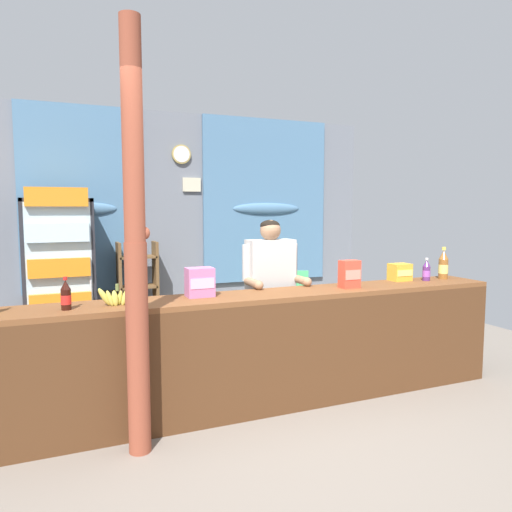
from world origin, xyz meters
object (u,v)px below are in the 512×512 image
(soda_bottle_iced_tea, at_px, (443,265))
(soda_bottle_grape_soda, at_px, (426,271))
(bottle_shelf_rack, at_px, (138,289))
(plastic_lawn_chair, at_px, (290,298))
(snack_box_wafer, at_px, (200,282))
(snack_box_choco_powder, at_px, (400,272))
(snack_box_crackers, at_px, (349,274))
(shopkeeper, at_px, (271,281))
(timber_post, at_px, (135,251))
(drink_fridge, at_px, (59,264))
(banana_bunch, at_px, (117,297))
(stall_counter, at_px, (275,340))
(soda_bottle_cola, at_px, (66,296))

(soda_bottle_iced_tea, xyz_separation_m, soda_bottle_grape_soda, (-0.24, -0.03, -0.04))
(bottle_shelf_rack, relative_size, plastic_lawn_chair, 1.42)
(bottle_shelf_rack, xyz_separation_m, snack_box_wafer, (0.11, -2.35, 0.42))
(snack_box_choco_powder, distance_m, snack_box_crackers, 0.70)
(shopkeeper, relative_size, soda_bottle_grape_soda, 6.94)
(soda_bottle_iced_tea, bearing_deg, timber_post, -171.40)
(drink_fridge, height_order, banana_bunch, drink_fridge)
(snack_box_crackers, xyz_separation_m, banana_bunch, (-1.96, -0.01, -0.06))
(bottle_shelf_rack, height_order, snack_box_wafer, bottle_shelf_rack)
(snack_box_choco_powder, xyz_separation_m, snack_box_crackers, (-0.68, -0.17, 0.04))
(stall_counter, height_order, timber_post, timber_post)
(snack_box_choco_powder, bearing_deg, bottle_shelf_rack, 132.79)
(timber_post, relative_size, snack_box_crackers, 11.73)
(drink_fridge, bearing_deg, soda_bottle_grape_soda, -33.84)
(bottle_shelf_rack, xyz_separation_m, soda_bottle_cola, (-0.87, -2.47, 0.40))
(stall_counter, bearing_deg, timber_post, -166.53)
(plastic_lawn_chair, relative_size, snack_box_wafer, 3.76)
(snack_box_wafer, bearing_deg, drink_fridge, 115.01)
(snack_box_wafer, height_order, snack_box_crackers, snack_box_crackers)
(bottle_shelf_rack, bearing_deg, soda_bottle_grape_soda, -45.37)
(soda_bottle_iced_tea, bearing_deg, bottle_shelf_rack, 137.77)
(bottle_shelf_rack, bearing_deg, snack_box_choco_powder, -47.21)
(drink_fridge, relative_size, snack_box_wafer, 8.09)
(timber_post, distance_m, snack_box_choco_powder, 2.63)
(drink_fridge, height_order, snack_box_choco_powder, drink_fridge)
(soda_bottle_cola, height_order, snack_box_wafer, same)
(bottle_shelf_rack, distance_m, soda_bottle_grape_soda, 3.37)
(shopkeeper, relative_size, soda_bottle_iced_tea, 4.86)
(bottle_shelf_rack, distance_m, soda_bottle_iced_tea, 3.52)
(bottle_shelf_rack, height_order, shopkeeper, shopkeeper)
(snack_box_choco_powder, relative_size, snack_box_crackers, 0.79)
(stall_counter, bearing_deg, soda_bottle_iced_tea, 5.68)
(drink_fridge, bearing_deg, shopkeeper, -44.60)
(soda_bottle_cola, relative_size, snack_box_choco_powder, 1.19)
(soda_bottle_iced_tea, height_order, banana_bunch, soda_bottle_iced_tea)
(drink_fridge, bearing_deg, timber_post, -80.43)
(shopkeeper, relative_size, snack_box_choco_powder, 7.99)
(stall_counter, height_order, soda_bottle_grape_soda, soda_bottle_grape_soda)
(stall_counter, relative_size, bottle_shelf_rack, 3.51)
(soda_bottle_cola, relative_size, banana_bunch, 0.81)
(shopkeeper, xyz_separation_m, soda_bottle_iced_tea, (1.69, -0.38, 0.11))
(soda_bottle_cola, bearing_deg, shopkeeper, 16.02)
(shopkeeper, xyz_separation_m, soda_bottle_grape_soda, (1.45, -0.41, 0.07))
(soda_bottle_cola, bearing_deg, stall_counter, -2.31)
(stall_counter, distance_m, snack_box_crackers, 0.90)
(shopkeeper, bearing_deg, stall_counter, -111.31)
(soda_bottle_cola, xyz_separation_m, snack_box_crackers, (2.30, 0.03, 0.02))
(timber_post, xyz_separation_m, plastic_lawn_chair, (2.26, 2.24, -0.86))
(soda_bottle_iced_tea, xyz_separation_m, snack_box_choco_powder, (-0.47, 0.07, -0.05))
(soda_bottle_grape_soda, height_order, snack_box_choco_powder, soda_bottle_grape_soda)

